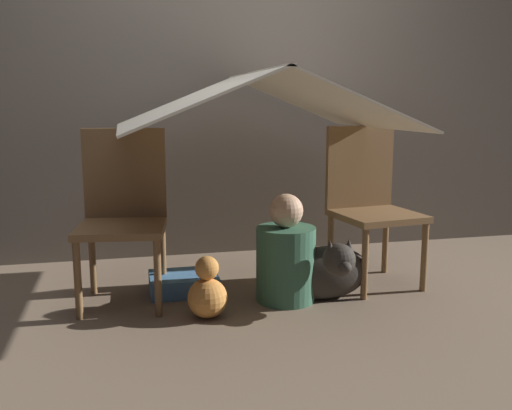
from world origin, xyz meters
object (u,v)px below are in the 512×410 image
object	(u,v)px
chair_left	(123,210)
chair_right	(370,200)
dog	(328,270)
person_front	(286,257)

from	to	relation	value
chair_left	chair_right	world-z (taller)	same
chair_right	dog	bearing A→B (deg)	-149.24
chair_left	chair_right	size ratio (longest dim) A/B	1.00
dog	chair_right	bearing A→B (deg)	38.52
person_front	dog	world-z (taller)	person_front
chair_right	person_front	xyz separation A→B (m)	(-0.56, -0.21, -0.25)
chair_left	dog	distance (m)	1.12
dog	chair_left	bearing A→B (deg)	165.07
person_front	dog	size ratio (longest dim) A/B	1.20
person_front	dog	xyz separation A→B (m)	(0.21, -0.06, -0.07)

